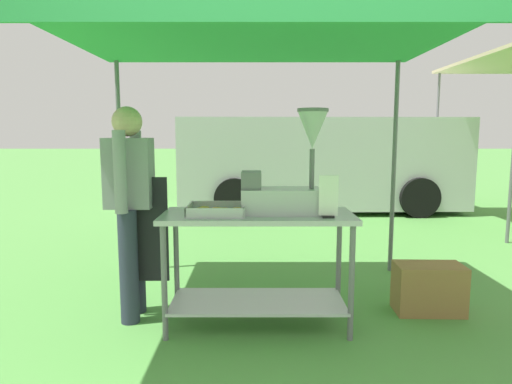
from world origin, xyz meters
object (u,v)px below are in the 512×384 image
at_px(van_silver, 316,162).
at_px(donut_tray, 215,212).
at_px(stall_canopy, 256,35).
at_px(vendor, 129,202).
at_px(donut_cart, 256,247).
at_px(donut_fryer, 285,179).
at_px(supply_crate, 427,288).
at_px(menu_sign, 327,199).

bearing_deg(van_silver, donut_tray, -105.41).
xyz_separation_m(stall_canopy, donut_tray, (-0.29, -0.14, -1.23)).
bearing_deg(vendor, van_silver, 67.33).
xyz_separation_m(donut_cart, vendor, (-0.95, 0.16, 0.31)).
bearing_deg(stall_canopy, donut_fryer, -23.70).
bearing_deg(donut_fryer, van_silver, 79.71).
height_order(donut_fryer, supply_crate, donut_fryer).
bearing_deg(donut_fryer, donut_cart, -178.43).
bearing_deg(supply_crate, van_silver, 92.36).
bearing_deg(donut_tray, donut_cart, 9.00).
relative_size(menu_sign, van_silver, 0.06).
bearing_deg(van_silver, vendor, -112.67).
bearing_deg(menu_sign, donut_fryer, 147.05).
relative_size(donut_cart, donut_tray, 3.39).
bearing_deg(donut_cart, donut_fryer, 1.57).
xyz_separation_m(stall_canopy, supply_crate, (1.36, 0.15, -1.90)).
xyz_separation_m(stall_canopy, donut_cart, (0.00, -0.10, -1.50)).
xyz_separation_m(donut_tray, supply_crate, (1.65, 0.29, -0.67)).
bearing_deg(stall_canopy, supply_crate, 6.25).
bearing_deg(donut_cart, vendor, 170.49).
bearing_deg(donut_cart, menu_sign, -19.43).
xyz_separation_m(donut_cart, menu_sign, (0.48, -0.17, 0.37)).
relative_size(donut_tray, donut_fryer, 0.54).
distance_m(stall_canopy, van_silver, 5.37).
bearing_deg(stall_canopy, donut_cart, -90.00).
height_order(donut_cart, donut_fryer, donut_fryer).
xyz_separation_m(stall_canopy, vendor, (-0.95, 0.06, -1.19)).
distance_m(donut_cart, donut_fryer, 0.54).
height_order(stall_canopy, donut_cart, stall_canopy).
xyz_separation_m(stall_canopy, van_silver, (1.15, 5.11, -1.22)).
distance_m(supply_crate, van_silver, 5.01).
distance_m(donut_cart, van_silver, 5.34).
relative_size(donut_fryer, vendor, 0.46).
height_order(donut_cart, vendor, vendor).
distance_m(donut_tray, vendor, 0.69).
distance_m(donut_tray, supply_crate, 1.81).
bearing_deg(supply_crate, menu_sign, -154.72).
xyz_separation_m(vendor, van_silver, (2.11, 5.04, -0.03)).
distance_m(vendor, van_silver, 5.47).
relative_size(stall_canopy, donut_cart, 2.16).
distance_m(donut_fryer, supply_crate, 1.47).
relative_size(stall_canopy, van_silver, 0.58).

